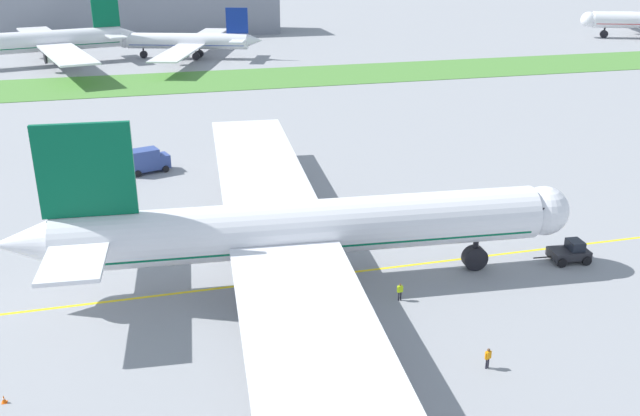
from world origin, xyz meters
name	(u,v)px	position (x,y,z in m)	size (l,w,h in m)	color
ground_plane	(270,275)	(0.00, 0.00, 0.00)	(600.00, 600.00, 0.00)	gray
apron_taxi_line	(273,282)	(0.00, -1.36, 0.00)	(280.00, 0.36, 0.01)	yellow
grass_median_strip	(187,82)	(0.00, 95.01, 0.05)	(320.00, 24.00, 0.10)	#4C8438
airliner_foreground	(296,230)	(2.05, -2.28, 5.31)	(50.78, 81.45, 15.63)	white
pushback_tug	(570,252)	(28.54, -4.37, 0.96)	(5.50, 2.90, 2.11)	#26262B
ground_crew_wingwalker_port	(488,356)	(12.43, -18.55, 1.01)	(0.56, 0.37, 1.66)	black
ground_crew_marshaller_front	(309,258)	(3.94, 0.66, 1.00)	(0.32, 0.57, 1.64)	black
ground_crew_wingwalker_starboard	(400,290)	(9.91, -7.50, 0.98)	(0.57, 0.26, 1.62)	black
traffic_cone_near_nose	(4,399)	(-20.81, -13.91, 0.28)	(0.36, 0.36, 0.58)	#F2590C
service_truck_baggage_loader	(146,160)	(-10.19, 33.65, 1.70)	(6.11, 3.98, 3.22)	#33478C
parked_airliner_far_centre	(47,42)	(-31.15, 126.38, 5.53)	(45.04, 71.43, 16.31)	white
parked_airliner_far_right	(190,41)	(3.41, 126.41, 4.36)	(36.76, 59.07, 12.84)	white
terminal_building	(134,6)	(-9.71, 178.65, 9.00)	(91.06, 20.00, 18.00)	gray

